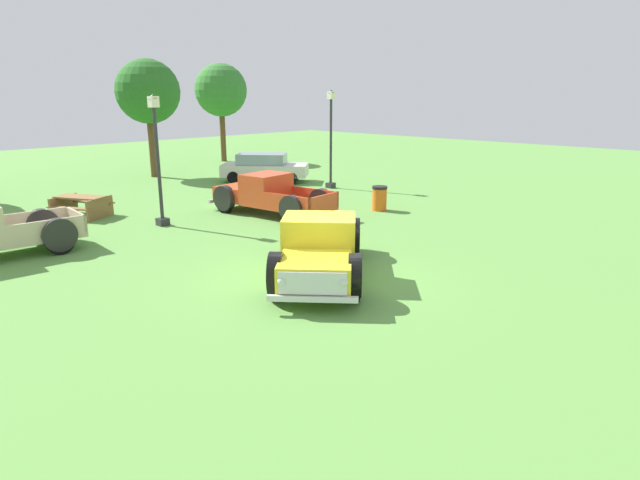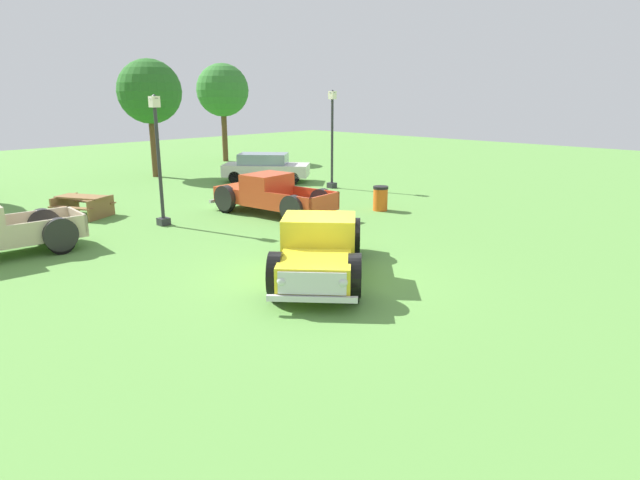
{
  "view_description": "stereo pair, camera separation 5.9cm",
  "coord_description": "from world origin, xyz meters",
  "views": [
    {
      "loc": [
        -9.13,
        -8.49,
        4.4
      ],
      "look_at": [
        0.2,
        0.42,
        0.9
      ],
      "focal_mm": 30.3,
      "sensor_mm": 36.0,
      "label": 1
    },
    {
      "loc": [
        -9.09,
        -8.53,
        4.4
      ],
      "look_at": [
        0.2,
        0.42,
        0.9
      ],
      "focal_mm": 30.3,
      "sensor_mm": 36.0,
      "label": 2
    }
  ],
  "objects": [
    {
      "name": "lamp_post_far",
      "position": [
        0.26,
        8.0,
        2.31
      ],
      "size": [
        0.36,
        0.36,
        4.4
      ],
      "color": "#2D2D33",
      "rests_on": "ground_plane"
    },
    {
      "name": "trash_can",
      "position": [
        7.41,
        4.1,
        0.48
      ],
      "size": [
        0.59,
        0.59,
        0.95
      ],
      "color": "orange",
      "rests_on": "ground_plane"
    },
    {
      "name": "pickup_truck_foreground",
      "position": [
        -0.09,
        0.18,
        0.75
      ],
      "size": [
        5.09,
        4.7,
        1.57
      ],
      "color": "yellow",
      "rests_on": "ground_plane"
    },
    {
      "name": "oak_tree_center",
      "position": [
        12.87,
        21.49,
        4.61
      ],
      "size": [
        3.4,
        3.4,
        6.34
      ],
      "color": "brown",
      "rests_on": "ground_plane"
    },
    {
      "name": "pickup_truck_behind_right",
      "position": [
        3.95,
        6.86,
        0.73
      ],
      "size": [
        2.43,
        5.16,
        1.53
      ],
      "color": "#D14723",
      "rests_on": "ground_plane"
    },
    {
      "name": "sedan_distant_b",
      "position": [
        8.98,
        12.78,
        0.76
      ],
      "size": [
        4.11,
        4.49,
        1.45
      ],
      "color": "silver",
      "rests_on": "ground_plane"
    },
    {
      "name": "oak_tree_east",
      "position": [
        5.93,
        18.46,
        4.49
      ],
      "size": [
        3.36,
        3.36,
        6.2
      ],
      "color": "brown",
      "rests_on": "ground_plane"
    },
    {
      "name": "lamp_post_near",
      "position": [
        9.95,
        9.01,
        2.4
      ],
      "size": [
        0.36,
        0.36,
        4.59
      ],
      "color": "#2D2D33",
      "rests_on": "ground_plane"
    },
    {
      "name": "ground_plane",
      "position": [
        0.0,
        0.0,
        0.0
      ],
      "size": [
        80.0,
        80.0,
        0.0
      ],
      "primitive_type": "plane",
      "color": "#5B9342"
    },
    {
      "name": "picnic_table",
      "position": [
        -1.11,
        11.31,
        0.49
      ],
      "size": [
        2.14,
        2.28,
        0.78
      ],
      "color": "olive",
      "rests_on": "ground_plane"
    }
  ]
}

